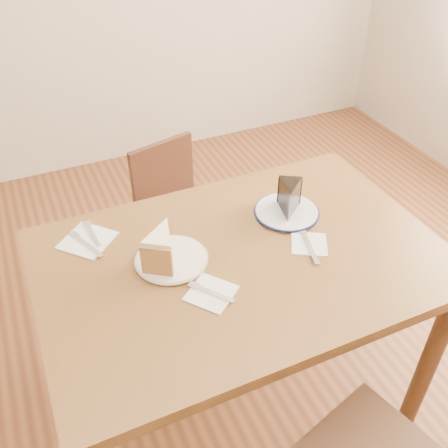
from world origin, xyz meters
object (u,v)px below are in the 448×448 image
plate_cream (172,259)px  carrot_cake (163,246)px  chair_far (180,217)px  plate_navy (287,212)px  chocolate_cake (289,200)px  table (241,279)px

plate_cream → carrot_cake: (-0.02, 0.01, 0.05)m
plate_cream → chair_far: bearing=69.3°
plate_navy → chocolate_cake: bearing=-91.3°
table → carrot_cake: (-0.22, 0.07, 0.16)m
table → plate_cream: size_ratio=5.79×
chair_far → plate_cream: size_ratio=3.50×
plate_navy → chocolate_cake: size_ratio=1.93×
carrot_cake → chocolate_cake: 0.45m
plate_navy → carrot_cake: size_ratio=1.69×
table → plate_cream: plate_cream is taller
carrot_cake → chocolate_cake: size_ratio=1.14×
table → chocolate_cake: size_ratio=11.22×
chair_far → chocolate_cake: size_ratio=6.79×
table → carrot_cake: carrot_cake is taller
plate_cream → plate_navy: same height
carrot_cake → chocolate_cake: same height
table → chair_far: bearing=86.9°
chair_far → plate_navy: size_ratio=3.52×
chair_far → chocolate_cake: chocolate_cake is taller
plate_navy → plate_cream: bearing=-171.5°
table → carrot_cake: size_ratio=9.84×
carrot_cake → plate_navy: bearing=41.3°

